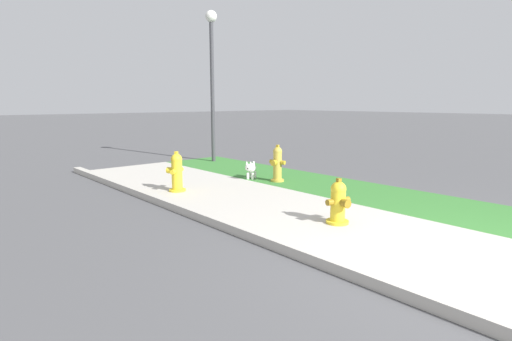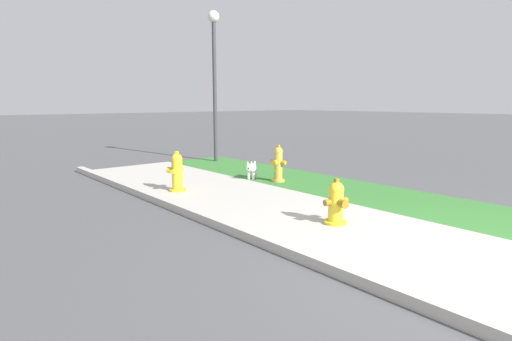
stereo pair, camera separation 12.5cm
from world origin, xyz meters
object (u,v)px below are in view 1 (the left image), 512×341
object	(u,v)px
fire_hydrant_mid_block	(177,172)
street_lamp	(212,62)
fire_hydrant_far_end	(338,203)
small_white_dog	(251,168)
fire_hydrant_near_corner	(277,164)

from	to	relation	value
fire_hydrant_mid_block	street_lamp	world-z (taller)	street_lamp
fire_hydrant_far_end	small_white_dog	xyz separation A→B (m)	(-3.33, 1.27, -0.06)
fire_hydrant_near_corner	small_white_dog	distance (m)	0.65
fire_hydrant_far_end	fire_hydrant_mid_block	bearing A→B (deg)	-67.35
fire_hydrant_mid_block	fire_hydrant_near_corner	bearing A→B (deg)	-46.18
street_lamp	fire_hydrant_mid_block	bearing A→B (deg)	-45.73
fire_hydrant_far_end	small_white_dog	distance (m)	3.56
fire_hydrant_mid_block	small_white_dog	size ratio (longest dim) A/B	1.79
small_white_dog	street_lamp	size ratio (longest dim) A/B	0.10
fire_hydrant_far_end	street_lamp	size ratio (longest dim) A/B	0.16
fire_hydrant_mid_block	fire_hydrant_near_corner	world-z (taller)	fire_hydrant_near_corner
fire_hydrant_far_end	small_white_dog	world-z (taller)	fire_hydrant_far_end
fire_hydrant_far_end	street_lamp	world-z (taller)	street_lamp
fire_hydrant_mid_block	street_lamp	xyz separation A→B (m)	(-2.79, 2.86, 2.42)
fire_hydrant_near_corner	street_lamp	world-z (taller)	street_lamp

